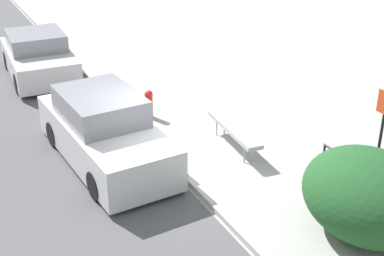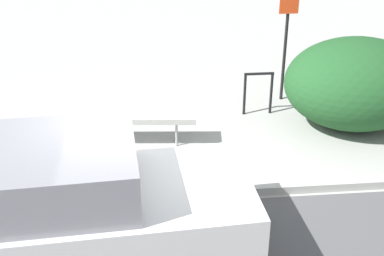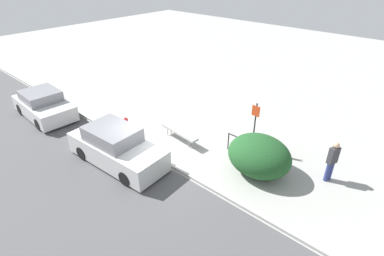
{
  "view_description": "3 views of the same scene",
  "coord_description": "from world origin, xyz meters",
  "px_view_note": "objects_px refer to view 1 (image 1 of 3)",
  "views": [
    {
      "loc": [
        9.36,
        -4.38,
        5.92
      ],
      "look_at": [
        -0.33,
        0.55,
        0.75
      ],
      "focal_mm": 50.0,
      "sensor_mm": 36.0,
      "label": 1
    },
    {
      "loc": [
        -0.05,
        -6.33,
        4.38
      ],
      "look_at": [
        0.59,
        0.5,
        0.84
      ],
      "focal_mm": 50.0,
      "sensor_mm": 36.0,
      "label": 2
    },
    {
      "loc": [
        8.05,
        -6.85,
        7.47
      ],
      "look_at": [
        0.53,
        1.57,
        1.05
      ],
      "focal_mm": 28.0,
      "sensor_mm": 36.0,
      "label": 3
    }
  ],
  "objects_px": {
    "sign_post": "(381,130)",
    "parked_car_near": "(104,132)",
    "bench": "(234,129)",
    "bike_rack": "(331,163)",
    "parked_car_far": "(38,57)",
    "fire_hydrant": "(149,103)"
  },
  "relations": [
    {
      "from": "parked_car_near",
      "to": "parked_car_far",
      "type": "height_order",
      "value": "parked_car_near"
    },
    {
      "from": "bike_rack",
      "to": "fire_hydrant",
      "type": "height_order",
      "value": "bike_rack"
    },
    {
      "from": "parked_car_far",
      "to": "parked_car_near",
      "type": "bearing_deg",
      "value": 2.92
    },
    {
      "from": "parked_car_far",
      "to": "fire_hydrant",
      "type": "bearing_deg",
      "value": 24.47
    },
    {
      "from": "parked_car_near",
      "to": "sign_post",
      "type": "bearing_deg",
      "value": 46.26
    },
    {
      "from": "sign_post",
      "to": "parked_car_near",
      "type": "bearing_deg",
      "value": -129.97
    },
    {
      "from": "fire_hydrant",
      "to": "parked_car_near",
      "type": "xyz_separation_m",
      "value": [
        1.76,
        -1.81,
        0.3
      ]
    },
    {
      "from": "parked_car_near",
      "to": "bench",
      "type": "bearing_deg",
      "value": 71.16
    },
    {
      "from": "bike_rack",
      "to": "parked_car_far",
      "type": "xyz_separation_m",
      "value": [
        -9.51,
        -3.93,
        0.14
      ]
    },
    {
      "from": "sign_post",
      "to": "fire_hydrant",
      "type": "distance_m",
      "value": 6.19
    },
    {
      "from": "bench",
      "to": "sign_post",
      "type": "height_order",
      "value": "sign_post"
    },
    {
      "from": "bike_rack",
      "to": "parked_car_far",
      "type": "height_order",
      "value": "parked_car_far"
    },
    {
      "from": "fire_hydrant",
      "to": "bench",
      "type": "bearing_deg",
      "value": 23.57
    },
    {
      "from": "sign_post",
      "to": "bench",
      "type": "bearing_deg",
      "value": -152.43
    },
    {
      "from": "fire_hydrant",
      "to": "parked_car_far",
      "type": "relative_size",
      "value": 0.19
    },
    {
      "from": "bench",
      "to": "parked_car_far",
      "type": "height_order",
      "value": "parked_car_far"
    },
    {
      "from": "sign_post",
      "to": "parked_car_far",
      "type": "relative_size",
      "value": 0.58
    },
    {
      "from": "bench",
      "to": "sign_post",
      "type": "xyz_separation_m",
      "value": [
        2.96,
        1.54,
        0.91
      ]
    },
    {
      "from": "bike_rack",
      "to": "parked_car_far",
      "type": "bearing_deg",
      "value": -157.53
    },
    {
      "from": "bike_rack",
      "to": "fire_hydrant",
      "type": "xyz_separation_m",
      "value": [
        -4.89,
        -2.05,
        -0.09
      ]
    },
    {
      "from": "bench",
      "to": "bike_rack",
      "type": "xyz_separation_m",
      "value": [
        2.34,
        0.94,
        0.03
      ]
    },
    {
      "from": "bench",
      "to": "parked_car_near",
      "type": "relative_size",
      "value": 0.49
    }
  ]
}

